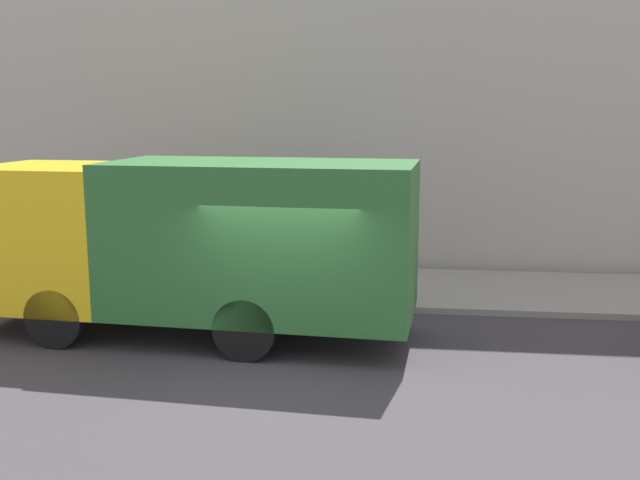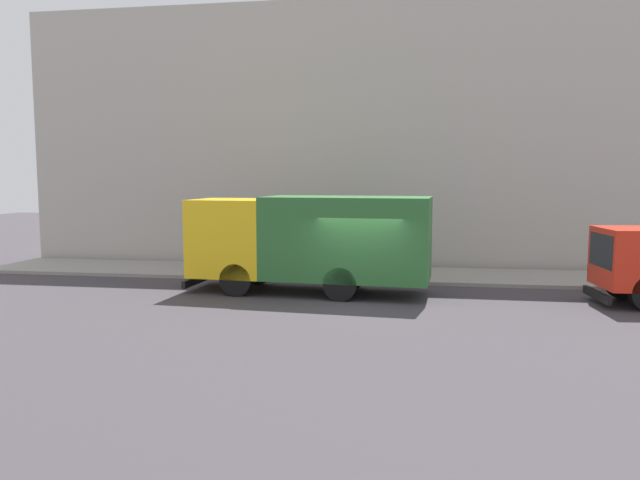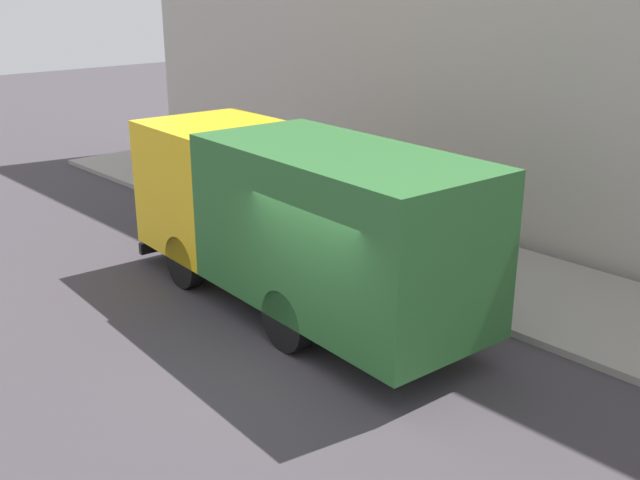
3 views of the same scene
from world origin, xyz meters
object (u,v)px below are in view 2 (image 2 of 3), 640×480
at_px(pedestrian_standing, 252,249).
at_px(pedestrian_walking, 314,244).
at_px(pedestrian_third, 204,245).
at_px(large_utility_truck, 310,239).

bearing_deg(pedestrian_standing, pedestrian_walking, 5.11).
bearing_deg(pedestrian_walking, pedestrian_third, -81.35).
bearing_deg(pedestrian_walking, pedestrian_standing, -52.60).
bearing_deg(pedestrian_third, large_utility_truck, -134.73).
bearing_deg(large_utility_truck, pedestrian_third, 54.62).
height_order(large_utility_truck, pedestrian_third, large_utility_truck).
relative_size(large_utility_truck, pedestrian_standing, 4.83).
bearing_deg(pedestrian_third, pedestrian_walking, -89.87).
xyz_separation_m(pedestrian_walking, pedestrian_third, (-0.42, 4.39, -0.07)).
distance_m(large_utility_truck, pedestrian_third, 6.56).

